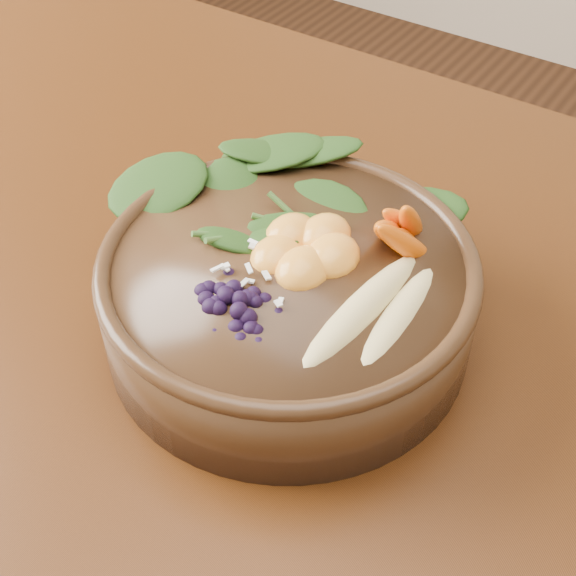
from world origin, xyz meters
name	(u,v)px	position (x,y,z in m)	size (l,w,h in m)	color
dining_table	(303,493)	(0.00, 0.00, 0.66)	(1.60, 0.90, 0.75)	#331C0C
stoneware_bowl	(288,298)	(-0.05, 0.06, 0.78)	(0.25, 0.25, 0.07)	#472D1A
kale_heap	(295,179)	(-0.08, 0.11, 0.84)	(0.17, 0.15, 0.04)	#274E18
carrot_cluster	(411,199)	(0.00, 0.12, 0.85)	(0.05, 0.05, 0.07)	orange
banana_halves	(382,297)	(0.02, 0.05, 0.83)	(0.05, 0.14, 0.02)	#E0CC84
mandarin_cluster	(306,235)	(-0.05, 0.07, 0.83)	(0.07, 0.08, 0.03)	#FD9F32
blueberry_pile	(234,285)	(-0.05, 0.00, 0.84)	(0.12, 0.09, 0.04)	black
coconut_flakes	(272,272)	(-0.05, 0.04, 0.82)	(0.08, 0.06, 0.01)	white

